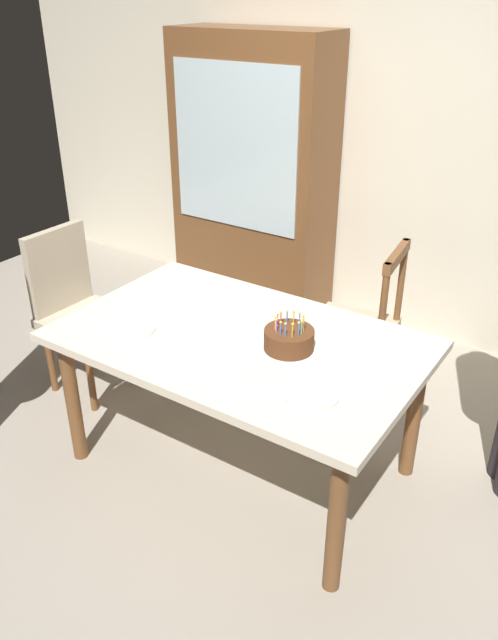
# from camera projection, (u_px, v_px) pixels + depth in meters

# --- Properties ---
(ground) EXTENTS (6.40, 6.40, 0.00)m
(ground) POSITION_uv_depth(u_px,v_px,m) (241.00, 463.00, 3.19)
(ground) COLOR #9E9384
(back_wall) EXTENTS (6.40, 0.10, 2.60)m
(back_wall) POSITION_uv_depth(u_px,v_px,m) (407.00, 136.00, 3.93)
(back_wall) COLOR beige
(back_wall) RESTS_ON ground
(dining_table) EXTENTS (1.63, 1.01, 0.73)m
(dining_table) POSITION_uv_depth(u_px,v_px,m) (240.00, 352.00, 2.88)
(dining_table) COLOR beige
(dining_table) RESTS_ON ground
(birthday_cake) EXTENTS (0.28, 0.28, 0.17)m
(birthday_cake) POSITION_uv_depth(u_px,v_px,m) (289.00, 341.00, 2.71)
(birthday_cake) COLOR silver
(birthday_cake) RESTS_ON dining_table
(plate_near_celebrant) EXTENTS (0.22, 0.22, 0.01)m
(plate_near_celebrant) POSITION_uv_depth(u_px,v_px,m) (131.00, 329.00, 2.89)
(plate_near_celebrant) COLOR silver
(plate_near_celebrant) RESTS_ON dining_table
(plate_far_side) EXTENTS (0.22, 0.22, 0.01)m
(plate_far_side) POSITION_uv_depth(u_px,v_px,m) (252.00, 312.00, 3.04)
(plate_far_side) COLOR silver
(plate_far_side) RESTS_ON dining_table
(plate_near_guest) EXTENTS (0.22, 0.22, 0.01)m
(plate_near_guest) POSITION_uv_depth(u_px,v_px,m) (311.00, 394.00, 2.43)
(plate_near_guest) COLOR silver
(plate_near_guest) RESTS_ON dining_table
(fork_near_celebrant) EXTENTS (0.18, 0.03, 0.01)m
(fork_near_celebrant) POSITION_uv_depth(u_px,v_px,m) (105.00, 321.00, 2.96)
(fork_near_celebrant) COLOR silver
(fork_near_celebrant) RESTS_ON dining_table
(fork_far_side) EXTENTS (0.18, 0.05, 0.01)m
(fork_far_side) POSITION_uv_depth(u_px,v_px,m) (227.00, 303.00, 3.13)
(fork_far_side) COLOR silver
(fork_far_side) RESTS_ON dining_table
(chair_spindle_back) EXTENTS (0.49, 0.49, 0.95)m
(chair_spindle_back) POSITION_uv_depth(u_px,v_px,m) (357.00, 329.00, 3.47)
(chair_spindle_back) COLOR tan
(chair_spindle_back) RESTS_ON ground
(chair_upholstered) EXTENTS (0.46, 0.45, 0.95)m
(chair_upholstered) POSITION_uv_depth(u_px,v_px,m) (75.00, 303.00, 3.59)
(chair_upholstered) COLOR tan
(chair_upholstered) RESTS_ON ground
(china_cabinet) EXTENTS (1.10, 0.45, 1.90)m
(china_cabinet) POSITION_uv_depth(u_px,v_px,m) (253.00, 178.00, 4.35)
(china_cabinet) COLOR brown
(china_cabinet) RESTS_ON ground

